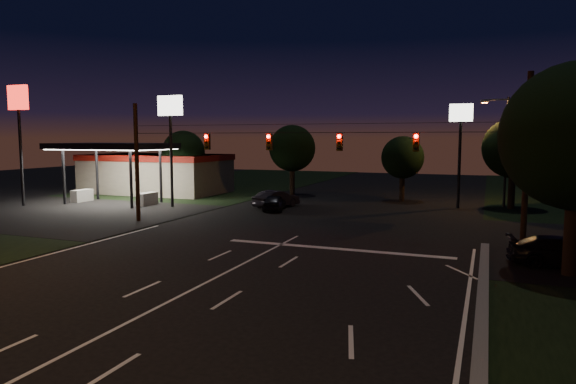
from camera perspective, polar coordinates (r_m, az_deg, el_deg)
The scene contains 18 objects.
ground at distance 17.93m, azimuth -15.10°, elevation -12.68°, with size 140.00×140.00×0.00m, color black.
cross_street_left at distance 42.68m, azimuth -23.98°, elevation -2.16°, with size 20.00×16.00×0.02m, color black.
stop_bar at distance 26.72m, azimuth 5.26°, elevation -6.28°, with size 12.00×0.50×0.01m, color silver.
utility_pole_right at distance 29.20m, azimuth 24.59°, elevation -5.76°, with size 0.30×0.30×9.00m, color black.
utility_pole_left at distance 36.65m, azimuth -16.26°, elevation -3.15°, with size 0.28×0.28×8.00m, color black.
signal_span at distance 30.33m, azimuth 1.72°, elevation 5.67°, with size 24.00×0.40×1.56m.
gas_station at distance 54.54m, azimuth -14.69°, elevation 2.35°, with size 14.20×16.10×5.25m.
pole_sign_left_near at distance 43.07m, azimuth -12.93°, elevation 7.59°, with size 2.20×0.30×9.10m.
pole_sign_left_far at distance 48.10m, azimuth -27.74°, elevation 7.63°, with size 2.00×0.30×10.00m.
pole_sign_right at distance 43.65m, azimuth 18.62°, elevation 6.43°, with size 1.80×0.30×8.40m.
street_light_right_far at distance 45.60m, azimuth 22.78°, elevation 4.99°, with size 2.20×0.35×9.00m.
tree_far_a at distance 52.04m, azimuth -11.45°, elevation 4.33°, with size 4.20×4.20×6.42m.
tree_far_b at distance 51.08m, azimuth 0.54°, elevation 4.81°, with size 4.60×4.60×6.98m.
tree_far_c at distance 47.28m, azimuth 12.66°, elevation 3.71°, with size 3.80×3.80×5.86m.
tree_far_d at distance 44.77m, azimuth 23.79°, elevation 4.41°, with size 4.80×4.80×7.30m.
car_oncoming_a at distance 40.38m, azimuth -1.53°, elevation -1.17°, with size 1.50×3.73×1.27m, color black.
car_oncoming_b at distance 42.08m, azimuth -1.30°, elevation -0.78°, with size 1.50×4.29×1.41m, color black.
car_cross at distance 25.84m, azimuth 28.27°, elevation -5.90°, with size 1.88×4.62×1.34m, color black.
Camera 1 is at (10.22, -13.59, 5.69)m, focal length 32.00 mm.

